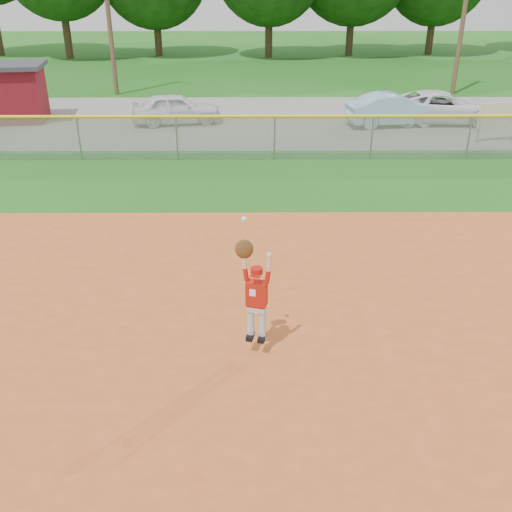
{
  "coord_description": "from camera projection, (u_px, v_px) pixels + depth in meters",
  "views": [
    {
      "loc": [
        -0.77,
        -9.22,
        5.78
      ],
      "look_at": [
        -0.7,
        0.23,
        1.1
      ],
      "focal_mm": 40.0,
      "sensor_mm": 36.0,
      "label": 1
    }
  ],
  "objects": [
    {
      "name": "parking_strip",
      "position": [
        269.0,
        120.0,
        25.17
      ],
      "size": [
        44.0,
        10.0,
        0.03
      ],
      "primitive_type": "cube",
      "color": "slate",
      "rests_on": "ground"
    },
    {
      "name": "car_blue",
      "position": [
        394.0,
        110.0,
        23.88
      ],
      "size": [
        4.18,
        2.03,
        1.32
      ],
      "primitive_type": "imported",
      "rotation": [
        0.0,
        0.0,
        1.73
      ],
      "color": "#83AAC4",
      "rests_on": "parking_strip"
    },
    {
      "name": "clay_infield",
      "position": [
        307.0,
        424.0,
        8.14
      ],
      "size": [
        24.0,
        16.0,
        0.04
      ],
      "primitive_type": "cube",
      "color": "#AE4D1F",
      "rests_on": "ground"
    },
    {
      "name": "car_white_b",
      "position": [
        442.0,
        107.0,
        24.34
      ],
      "size": [
        4.76,
        2.23,
        1.32
      ],
      "primitive_type": "imported",
      "rotation": [
        0.0,
        0.0,
        1.56
      ],
      "color": "white",
      "rests_on": "parking_strip"
    },
    {
      "name": "ballplayer",
      "position": [
        255.0,
        292.0,
        9.17
      ],
      "size": [
        0.6,
        0.33,
        2.18
      ],
      "color": "silver",
      "rests_on": "ground"
    },
    {
      "name": "ground",
      "position": [
        293.0,
        313.0,
        10.84
      ],
      "size": [
        120.0,
        120.0,
        0.0
      ],
      "primitive_type": "plane",
      "color": "#195513",
      "rests_on": "ground"
    },
    {
      "name": "outfield_fence",
      "position": [
        275.0,
        134.0,
        19.41
      ],
      "size": [
        40.06,
        0.1,
        1.55
      ],
      "color": "gray",
      "rests_on": "ground"
    },
    {
      "name": "car_white_a",
      "position": [
        176.0,
        109.0,
        24.17
      ],
      "size": [
        3.96,
        2.2,
        1.27
      ],
      "primitive_type": "imported",
      "rotation": [
        0.0,
        0.0,
        1.77
      ],
      "color": "silver",
      "rests_on": "parking_strip"
    },
    {
      "name": "sponsor_sign",
      "position": [
        499.0,
        116.0,
        21.37
      ],
      "size": [
        1.66,
        0.41,
        1.51
      ],
      "color": "gray",
      "rests_on": "ground"
    },
    {
      "name": "utility_shed",
      "position": [
        8.0,
        93.0,
        24.38
      ],
      "size": [
        3.58,
        2.99,
        2.42
      ],
      "color": "#590C14",
      "rests_on": "ground"
    }
  ]
}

